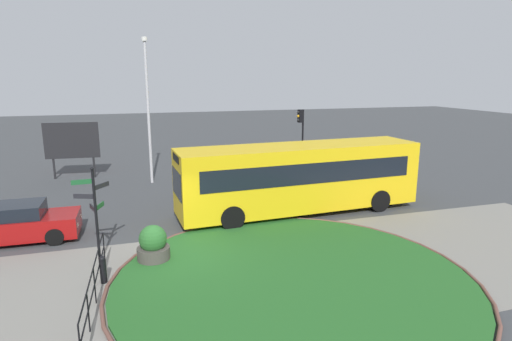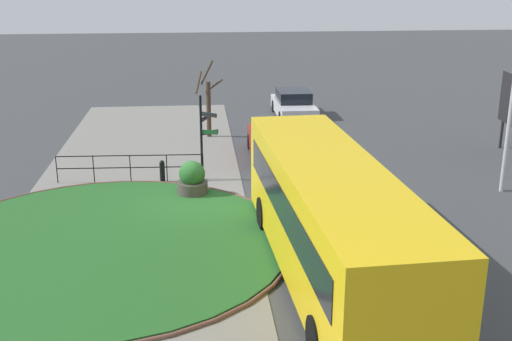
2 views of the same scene
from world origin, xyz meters
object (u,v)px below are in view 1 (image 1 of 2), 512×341
object	(u,v)px
bus_yellow	(300,177)
lamppost_tall	(148,107)
billboard_left	(72,142)
traffic_light_near	(301,127)
bollard_foreground	(103,269)
signpost_directional	(95,208)
car_near_lane	(20,224)
planter_near_signpost	(153,246)

from	to	relation	value
bus_yellow	lamppost_tall	size ratio (longest dim) A/B	1.36
bus_yellow	billboard_left	size ratio (longest dim) A/B	3.26
traffic_light_near	billboard_left	bearing A→B (deg)	-24.72
bollard_foreground	billboard_left	xyz separation A→B (m)	(-2.29, 14.59, 1.78)
traffic_light_near	lamppost_tall	distance (m)	9.15
signpost_directional	car_near_lane	xyz separation A→B (m)	(-2.87, 2.84, -1.20)
signpost_directional	traffic_light_near	size ratio (longest dim) A/B	0.80
signpost_directional	bollard_foreground	xyz separation A→B (m)	(0.22, -1.56, -1.43)
car_near_lane	traffic_light_near	distance (m)	16.09
bus_yellow	traffic_light_near	bearing A→B (deg)	-116.10
car_near_lane	lamppost_tall	xyz separation A→B (m)	(5.19, 7.71, 3.66)
signpost_directional	traffic_light_near	world-z (taller)	traffic_light_near
lamppost_tall	planter_near_signpost	size ratio (longest dim) A/B	6.44
lamppost_tall	billboard_left	size ratio (longest dim) A/B	2.40
bollard_foreground	lamppost_tall	xyz separation A→B (m)	(2.10, 12.11, 3.90)
bus_yellow	billboard_left	xyz separation A→B (m)	(-10.42, 10.03, 0.57)
car_near_lane	traffic_light_near	xyz separation A→B (m)	(14.22, 7.18, 2.27)
bus_yellow	car_near_lane	size ratio (longest dim) A/B	2.71
bollard_foreground	car_near_lane	distance (m)	5.38
bus_yellow	traffic_light_near	world-z (taller)	traffic_light_near
bus_yellow	lamppost_tall	bearing A→B (deg)	-54.38
bus_yellow	billboard_left	distance (m)	14.47
bus_yellow	traffic_light_near	distance (m)	7.74
traffic_light_near	lamppost_tall	world-z (taller)	lamppost_tall
signpost_directional	planter_near_signpost	size ratio (longest dim) A/B	2.57
signpost_directional	bus_yellow	world-z (taller)	signpost_directional
signpost_directional	billboard_left	distance (m)	13.20
car_near_lane	billboard_left	world-z (taller)	billboard_left
signpost_directional	planter_near_signpost	xyz separation A→B (m)	(1.74, -0.45, -1.31)
planter_near_signpost	signpost_directional	bearing A→B (deg)	165.50
bus_yellow	car_near_lane	bearing A→B (deg)	-2.16
traffic_light_near	signpost_directional	bearing A→B (deg)	29.38
car_near_lane	lamppost_tall	bearing A→B (deg)	56.92
bollard_foreground	traffic_light_near	size ratio (longest dim) A/B	0.21
planter_near_signpost	bus_yellow	bearing A→B (deg)	27.57
bus_yellow	planter_near_signpost	bearing A→B (deg)	24.59
bollard_foreground	traffic_light_near	distance (m)	16.26
bollard_foreground	traffic_light_near	world-z (taller)	traffic_light_near
signpost_directional	billboard_left	xyz separation A→B (m)	(-2.06, 13.03, 0.35)
car_near_lane	traffic_light_near	bearing A→B (deg)	27.68
lamppost_tall	car_near_lane	bearing A→B (deg)	-123.96
traffic_light_near	lamppost_tall	bearing A→B (deg)	-15.43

